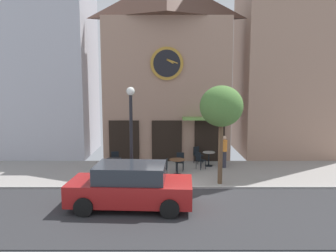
{
  "coord_description": "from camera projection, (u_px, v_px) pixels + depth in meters",
  "views": [
    {
      "loc": [
        -0.3,
        -13.09,
        4.36
      ],
      "look_at": [
        -0.37,
        2.43,
        2.31
      ],
      "focal_mm": 34.75,
      "sensor_mm": 36.0,
      "label": 1
    }
  ],
  "objects": [
    {
      "name": "ground_plane",
      "position": [
        177.0,
        190.0,
        13.46
      ],
      "size": [
        26.5,
        9.89,
        0.13
      ],
      "color": "gray"
    },
    {
      "name": "clock_building",
      "position": [
        168.0,
        66.0,
        18.67
      ],
      "size": [
        7.17,
        3.28,
        10.3
      ],
      "color": "#9E7A66",
      "rests_on": "ground_plane"
    },
    {
      "name": "neighbor_building_left",
      "position": [
        42.0,
        56.0,
        19.82
      ],
      "size": [
        6.12,
        4.46,
        12.0
      ],
      "color": "#B2B2BC",
      "rests_on": "ground_plane"
    },
    {
      "name": "neighbor_building_right",
      "position": [
        289.0,
        28.0,
        19.65
      ],
      "size": [
        5.63,
        4.7,
        15.39
      ],
      "color": "#9E7A66",
      "rests_on": "ground_plane"
    },
    {
      "name": "street_lamp",
      "position": [
        133.0,
        135.0,
        13.95
      ],
      "size": [
        0.36,
        0.36,
        4.2
      ],
      "color": "black",
      "rests_on": "ground_plane"
    },
    {
      "name": "street_tree",
      "position": [
        223.0,
        107.0,
        13.78
      ],
      "size": [
        1.85,
        1.66,
        4.27
      ],
      "color": "brown",
      "rests_on": "ground_plane"
    },
    {
      "name": "cafe_table_leftmost",
      "position": [
        115.0,
        163.0,
        15.68
      ],
      "size": [
        0.75,
        0.75,
        0.75
      ],
      "color": "black",
      "rests_on": "ground_plane"
    },
    {
      "name": "cafe_table_center_left",
      "position": [
        148.0,
        166.0,
        15.22
      ],
      "size": [
        0.64,
        0.64,
        0.72
      ],
      "color": "black",
      "rests_on": "ground_plane"
    },
    {
      "name": "cafe_table_rightmost",
      "position": [
        178.0,
        164.0,
        15.51
      ],
      "size": [
        0.75,
        0.75,
        0.75
      ],
      "color": "black",
      "rests_on": "ground_plane"
    },
    {
      "name": "cafe_table_center_right",
      "position": [
        210.0,
        157.0,
        17.14
      ],
      "size": [
        0.65,
        0.65,
        0.76
      ],
      "color": "black",
      "rests_on": "ground_plane"
    },
    {
      "name": "cafe_chair_facing_street",
      "position": [
        131.0,
        161.0,
        16.03
      ],
      "size": [
        0.52,
        0.52,
        0.9
      ],
      "color": "black",
      "rests_on": "ground_plane"
    },
    {
      "name": "cafe_chair_near_tree",
      "position": [
        166.0,
        167.0,
        14.96
      ],
      "size": [
        0.45,
        0.45,
        0.9
      ],
      "color": "black",
      "rests_on": "ground_plane"
    },
    {
      "name": "cafe_chair_facing_wall",
      "position": [
        117.0,
        159.0,
        16.53
      ],
      "size": [
        0.47,
        0.47,
        0.9
      ],
      "color": "black",
      "rests_on": "ground_plane"
    },
    {
      "name": "cafe_chair_corner",
      "position": [
        181.0,
        160.0,
        16.29
      ],
      "size": [
        0.45,
        0.45,
        0.9
      ],
      "color": "black",
      "rests_on": "ground_plane"
    },
    {
      "name": "cafe_chair_by_entrance",
      "position": [
        201.0,
        159.0,
        16.49
      ],
      "size": [
        0.56,
        0.56,
        0.9
      ],
      "color": "black",
      "rests_on": "ground_plane"
    },
    {
      "name": "cafe_chair_under_awning",
      "position": [
        199.0,
        154.0,
        17.79
      ],
      "size": [
        0.56,
        0.56,
        0.9
      ],
      "color": "black",
      "rests_on": "ground_plane"
    },
    {
      "name": "pedestrian_orange",
      "position": [
        225.0,
        151.0,
        16.83
      ],
      "size": [
        0.44,
        0.44,
        1.67
      ],
      "color": "#2D2D38",
      "rests_on": "ground_plane"
    },
    {
      "name": "parked_car_red",
      "position": [
        132.0,
        186.0,
        11.44
      ],
      "size": [
        4.39,
        2.21,
        1.55
      ],
      "color": "maroon",
      "rests_on": "ground_plane"
    }
  ]
}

